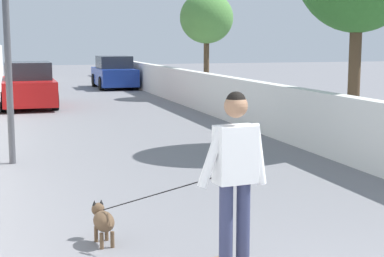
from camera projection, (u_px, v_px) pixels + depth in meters
The scene contains 7 objects.
ground_plane at pixel (107, 118), 17.35m from camera, with size 80.00×80.00×0.00m, color slate.
fence_right at pixel (235, 100), 16.32m from camera, with size 48.00×0.30×1.24m, color silver.
tree_right_mid at pixel (207, 18), 23.01m from camera, with size 2.09×2.09×4.16m.
person_skateboarder at pixel (235, 167), 5.42m from camera, with size 0.26×0.71×1.71m.
dog at pixel (104, 220), 6.52m from camera, with size 1.66×1.17×1.06m.
car_near at pixel (28, 86), 20.13m from camera, with size 4.08×1.80×1.54m.
car_far at pixel (114, 73), 28.26m from camera, with size 3.83×1.80×1.54m.
Camera 1 is at (-3.19, 2.67, 2.24)m, focal length 54.99 mm.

